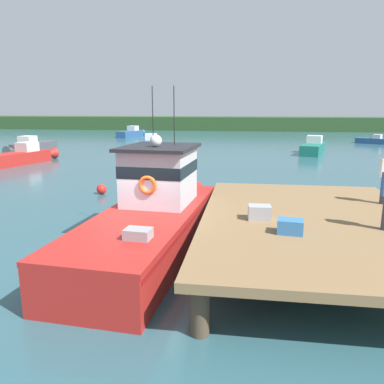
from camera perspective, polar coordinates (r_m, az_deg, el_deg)
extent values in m
plane|color=#2D5660|center=(11.62, -7.21, -8.47)|extent=(200.00, 200.00, 0.00)
cylinder|color=#4C3D2D|center=(7.36, 1.19, -17.20)|extent=(0.36, 0.36, 1.00)
cylinder|color=#4C3D2D|center=(15.01, 5.05, -1.57)|extent=(0.36, 0.36, 1.00)
cylinder|color=#4C3D2D|center=(15.63, 24.46, -2.10)|extent=(0.36, 0.36, 1.00)
cube|color=olive|center=(11.03, 17.49, -4.10)|extent=(6.00, 9.00, 0.20)
cube|color=red|center=(11.19, -6.59, -6.31)|extent=(3.13, 8.17, 1.10)
cone|color=red|center=(15.71, -0.68, -0.69)|extent=(1.24, 1.88, 1.10)
cube|color=#A31919|center=(11.05, -6.65, -4.10)|extent=(3.14, 8.02, 0.12)
cube|color=red|center=(11.01, -6.67, -3.30)|extent=(3.17, 8.18, 0.12)
cube|color=silver|center=(11.93, -4.86, 2.12)|extent=(2.07, 2.35, 1.80)
cube|color=black|center=(11.87, -4.89, 3.61)|extent=(2.09, 2.37, 0.36)
cube|color=#232328|center=(11.79, -4.95, 6.66)|extent=(2.33, 2.66, 0.10)
sphere|color=white|center=(11.49, -5.43, 7.65)|extent=(0.36, 0.36, 0.36)
cylinder|color=black|center=(12.32, -5.89, 11.32)|extent=(0.03, 0.03, 1.80)
cylinder|color=black|center=(12.11, -2.69, 11.35)|extent=(0.03, 0.03, 1.80)
cube|color=#939399|center=(8.82, -8.07, -6.57)|extent=(0.63, 0.49, 0.36)
torus|color=orange|center=(8.73, -15.35, -7.96)|extent=(0.60, 0.60, 0.12)
torus|color=#EA5119|center=(10.87, -6.68, 1.05)|extent=(0.55, 0.14, 0.54)
cube|color=#9E9EA3|center=(10.42, 10.06, -3.01)|extent=(0.62, 0.47, 0.38)
cube|color=#3370B2|center=(9.42, 14.49, -5.01)|extent=(0.65, 0.51, 0.35)
cylinder|color=#383842|center=(13.27, 26.81, 0.24)|extent=(0.22, 0.22, 0.86)
cube|color=#285184|center=(40.44, -6.10, 7.22)|extent=(2.56, 4.97, 0.86)
cone|color=#285184|center=(37.48, -6.17, 6.80)|extent=(1.11, 1.35, 0.86)
cube|color=silver|center=(39.54, -6.14, 8.20)|extent=(1.45, 1.43, 0.65)
cube|color=#196B5B|center=(36.46, 17.59, 6.17)|extent=(2.96, 5.29, 0.92)
cone|color=#196B5B|center=(39.58, 18.19, 6.59)|extent=(1.23, 1.47, 0.92)
cube|color=silver|center=(37.26, 17.85, 7.52)|extent=(1.59, 1.57, 0.69)
cube|color=#285184|center=(49.46, 25.25, 6.93)|extent=(3.49, 2.74, 0.62)
cube|color=silver|center=(49.27, 25.98, 7.48)|extent=(1.19, 1.19, 0.47)
cube|color=red|center=(31.14, -24.47, 4.61)|extent=(2.81, 5.15, 0.89)
cone|color=red|center=(33.25, -20.56, 5.37)|extent=(1.19, 1.42, 0.89)
cube|color=silver|center=(31.64, -23.45, 6.23)|extent=(1.53, 1.51, 0.67)
cube|color=#285184|center=(55.43, -9.26, 8.57)|extent=(2.71, 5.11, 0.89)
cone|color=#285184|center=(58.03, -7.66, 8.79)|extent=(1.16, 1.40, 0.89)
cube|color=silver|center=(56.10, -8.82, 9.43)|extent=(1.51, 1.49, 0.66)
cube|color=#4C4C51|center=(39.36, -22.51, 6.22)|extent=(2.13, 5.08, 0.90)
cone|color=#4C4C51|center=(36.97, -25.39, 5.61)|extent=(1.03, 1.33, 0.90)
cube|color=silver|center=(38.61, -23.38, 7.21)|extent=(1.39, 1.37, 0.67)
sphere|color=silver|center=(38.19, -1.25, 6.60)|extent=(0.37, 0.37, 0.37)
sphere|color=red|center=(34.49, -7.28, 5.95)|extent=(0.47, 0.47, 0.47)
sphere|color=red|center=(19.13, -13.37, 0.42)|extent=(0.48, 0.48, 0.48)
cube|color=#284723|center=(72.56, 5.99, 10.17)|extent=(120.00, 8.00, 2.40)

